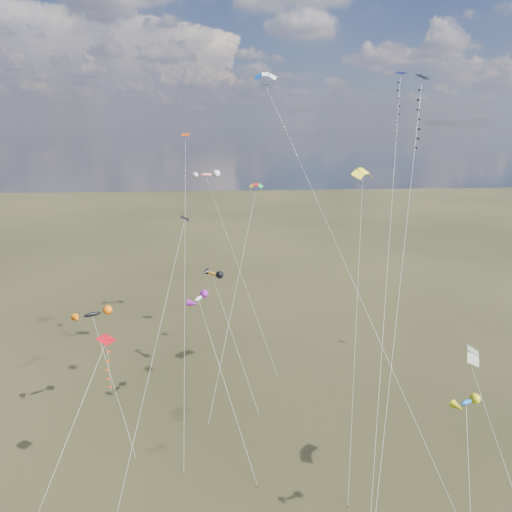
{
  "coord_description": "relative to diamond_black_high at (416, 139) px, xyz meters",
  "views": [
    {
      "loc": [
        -3.5,
        -27.86,
        32.44
      ],
      "look_at": [
        0.0,
        18.0,
        19.0
      ],
      "focal_mm": 32.0,
      "sensor_mm": 36.0,
      "label": 1
    }
  ],
  "objects": [
    {
      "name": "parafoil_striped",
      "position": [
        3.59,
        -6.25,
        -15.99
      ],
      "size": [
        4.49,
        9.78,
        15.87
      ],
      "color": "gold",
      "rests_on": "ground"
    },
    {
      "name": "novelty_orange_black",
      "position": [
        -17.25,
        16.55,
        -16.68
      ],
      "size": [
        6.6,
        9.99,
        15.07
      ],
      "color": "orange",
      "rests_on": "ground"
    },
    {
      "name": "diamond_black_high",
      "position": [
        0.0,
        0.0,
        0.0
      ],
      "size": [
        9.01,
        19.05,
        36.28
      ],
      "color": "black",
      "rests_on": "ground"
    },
    {
      "name": "diamond_black_mid",
      "position": [
        -21.23,
        4.78,
        -14.2
      ],
      "size": [
        6.28,
        16.15,
        23.35
      ],
      "color": "black",
      "rests_on": "ground"
    },
    {
      "name": "novelty_blue_yellow",
      "position": [
        0.32,
        -11.61,
        -17.01
      ],
      "size": [
        4.92,
        12.95,
        14.66
      ],
      "color": "blue",
      "rests_on": "ground"
    },
    {
      "name": "novelty_black_orange",
      "position": [
        -29.66,
        8.08,
        -18.0
      ],
      "size": [
        6.58,
        7.84,
        13.72
      ],
      "color": "black",
      "rests_on": "ground"
    },
    {
      "name": "parafoil_yellow",
      "position": [
        -1.29,
        9.28,
        -3.56
      ],
      "size": [
        5.72,
        16.5,
        28.41
      ],
      "color": "yellow",
      "rests_on": "ground"
    },
    {
      "name": "diamond_orange_center",
      "position": [
        -20.04,
        12.9,
        -9.79
      ],
      "size": [
        1.05,
        20.35,
        31.3
      ],
      "color": "#EC4205",
      "rests_on": "ground"
    },
    {
      "name": "parafoil_tricolor",
      "position": [
        -11.25,
        24.62,
        -7.03
      ],
      "size": [
        7.79,
        19.0,
        24.87
      ],
      "color": "gold",
      "rests_on": "ground"
    },
    {
      "name": "diamond_navy_tall",
      "position": [
        1.66,
        8.76,
        0.93
      ],
      "size": [
        11.06,
        29.52,
        37.47
      ],
      "color": "#070745",
      "rests_on": "ground"
    },
    {
      "name": "diamond_red_low",
      "position": [
        -25.7,
        -3.66,
        -18.21
      ],
      "size": [
        7.1,
        13.37,
        15.92
      ],
      "color": "#A70810",
      "rests_on": "ground"
    },
    {
      "name": "novelty_redwhite_stripe",
      "position": [
        -18.1,
        31.68,
        -6.21
      ],
      "size": [
        11.07,
        16.71,
        25.68
      ],
      "color": "red",
      "rests_on": "ground"
    },
    {
      "name": "parafoil_blue_white",
      "position": [
        -11.01,
        12.51,
        5.78
      ],
      "size": [
        15.21,
        27.44,
        37.84
      ],
      "color": "#0C45AD",
      "rests_on": "ground"
    },
    {
      "name": "novelty_white_purple",
      "position": [
        -18.48,
        7.2,
        -16.25
      ],
      "size": [
        6.48,
        11.45,
        15.47
      ],
      "color": "silver",
      "rests_on": "ground"
    }
  ]
}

